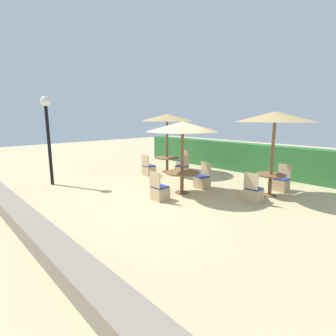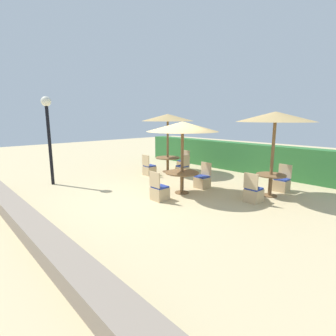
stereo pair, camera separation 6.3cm
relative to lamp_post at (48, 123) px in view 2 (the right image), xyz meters
The scene contains 17 objects.
ground_plane 4.98m from the lamp_post, 24.40° to the left, with size 40.00×40.00×0.00m, color #C6B284.
hedge_row 8.78m from the lamp_post, 62.37° to the left, with size 13.00×0.70×1.35m, color #2D6B33.
stone_border 4.95m from the lamp_post, 25.95° to the right, with size 10.00×0.56×0.35m, color gray.
lamp_post is the anchor object (origin of this frame).
parasol_back_right 8.01m from the lamp_post, 36.29° to the left, with size 2.43×2.43×2.75m.
round_table_back_right 8.20m from the lamp_post, 36.29° to the left, with size 0.94×0.94×0.73m.
patio_chair_back_right_south 7.71m from the lamp_post, 30.47° to the left, with size 0.46×0.46×0.93m.
patio_chair_back_right_north 8.80m from the lamp_post, 41.14° to the left, with size 0.46×0.46×0.93m.
parasol_back_left 5.05m from the lamp_post, 75.12° to the left, with size 2.42×2.42×2.71m.
round_table_back_left 5.35m from the lamp_post, 75.12° to the left, with size 1.14×1.14×0.70m.
patio_chair_back_left_south 4.50m from the lamp_post, 71.60° to the left, with size 0.46×0.46×0.93m.
patio_chair_back_left_north 6.40m from the lamp_post, 77.14° to the left, with size 0.46×0.46×0.93m.
patio_chair_back_left_east 5.76m from the lamp_post, 64.31° to the left, with size 0.46×0.46×0.93m.
parasol_center 5.10m from the lamp_post, 33.86° to the left, with size 2.39×2.39×2.43m.
round_table_center 5.39m from the lamp_post, 33.86° to the left, with size 1.14×1.14×0.74m.
patio_chair_center_north 6.14m from the lamp_post, 42.33° to the left, with size 0.46×0.46×0.93m.
patio_chair_center_south 5.09m from the lamp_post, 22.41° to the left, with size 0.46×0.46×0.93m.
Camera 2 is at (6.31, -5.22, 2.59)m, focal length 28.00 mm.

